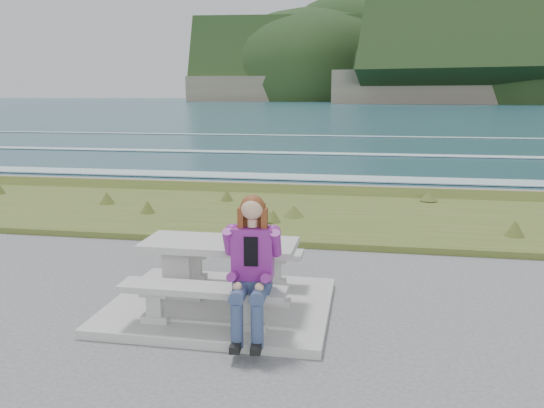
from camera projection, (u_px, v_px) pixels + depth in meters
name	position (u px, v px, depth m)	size (l,w,h in m)	color
concrete_slab	(221.00, 305.00, 6.37)	(2.60, 2.10, 0.10)	#A4A39E
picnic_table	(220.00, 255.00, 6.25)	(1.80, 0.75, 0.75)	#A4A39E
bench_landward	(202.00, 295.00, 5.62)	(1.80, 0.35, 0.45)	#A4A39E
bench_seaward	(234.00, 256.00, 6.97)	(1.80, 0.35, 0.45)	#A4A39E
grass_verge	(284.00, 217.00, 11.21)	(160.00, 4.50, 0.22)	#405720
shore_drop	(301.00, 193.00, 14.00)	(160.00, 0.80, 2.20)	#67594D
ocean	(336.00, 170.00, 30.94)	(1600.00, 1600.00, 0.09)	#1E4656
seated_woman	(251.00, 287.00, 5.35)	(0.45, 0.75, 1.45)	navy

